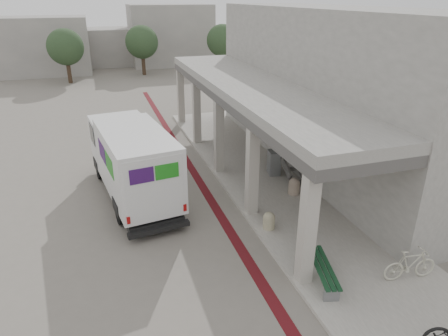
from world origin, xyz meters
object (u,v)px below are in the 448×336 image
object	(u,v)px
fedex_truck	(132,160)
bench	(323,270)
utility_cabinet	(274,163)
bicycle_cream	(410,265)

from	to	relation	value
fedex_truck	bench	distance (m)	8.33
fedex_truck	bench	bearing A→B (deg)	-65.54
bench	utility_cabinet	distance (m)	7.27
fedex_truck	bicycle_cream	distance (m)	10.25
bench	bicycle_cream	bearing A→B (deg)	-2.02
bicycle_cream	fedex_truck	bearing A→B (deg)	48.49
fedex_truck	utility_cabinet	world-z (taller)	fedex_truck
bicycle_cream	bench	bearing A→B (deg)	80.86
fedex_truck	bench	world-z (taller)	fedex_truck
fedex_truck	utility_cabinet	xyz separation A→B (m)	(6.11, 0.08, -0.92)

